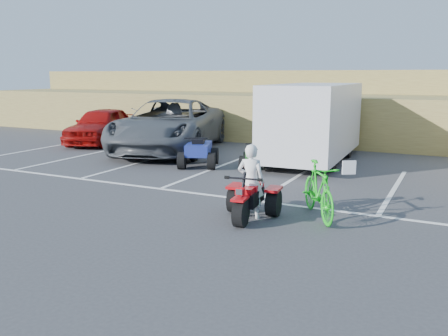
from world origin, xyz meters
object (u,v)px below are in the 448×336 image
at_px(green_dirt_bike, 318,190).
at_px(quad_atv_green, 257,168).
at_px(red_trike_atv, 248,219).
at_px(rider, 251,181).
at_px(grey_pickup, 170,125).
at_px(cargo_trailer, 313,120).
at_px(quad_atv_blue, 199,166).
at_px(red_car, 102,125).

distance_m(green_dirt_bike, quad_atv_green, 5.35).
height_order(red_trike_atv, rider, rider).
bearing_deg(rider, quad_atv_green, -75.67).
distance_m(red_trike_atv, quad_atv_green, 5.39).
distance_m(grey_pickup, quad_atv_green, 4.89).
xyz_separation_m(red_trike_atv, cargo_trailer, (-0.66, 6.90, 1.40)).
bearing_deg(cargo_trailer, quad_atv_blue, -143.90).
bearing_deg(cargo_trailer, grey_pickup, 177.86).
height_order(red_car, quad_atv_green, red_car).
bearing_deg(green_dirt_bike, red_trike_atv, 179.18).
height_order(rider, red_car, rider).
bearing_deg(cargo_trailer, quad_atv_green, -125.73).
bearing_deg(green_dirt_bike, quad_atv_green, 93.68).
distance_m(green_dirt_bike, quad_atv_blue, 6.22).
bearing_deg(quad_atv_blue, rider, -71.86).
distance_m(red_car, quad_atv_blue, 6.95).
distance_m(red_trike_atv, quad_atv_blue, 5.83).
xyz_separation_m(red_car, cargo_trailer, (9.35, -0.39, 0.64)).
xyz_separation_m(grey_pickup, red_car, (-3.70, 0.39, -0.22)).
relative_size(grey_pickup, quad_atv_blue, 4.57).
bearing_deg(red_car, cargo_trailer, -17.98).
height_order(grey_pickup, quad_atv_green, grey_pickup).
xyz_separation_m(green_dirt_bike, quad_atv_blue, (-4.92, 3.77, -0.58)).
bearing_deg(rider, green_dirt_bike, -160.91).
height_order(rider, quad_atv_blue, rider).
bearing_deg(red_trike_atv, rider, 90.00).
distance_m(red_trike_atv, grey_pickup, 9.40).
distance_m(green_dirt_bike, red_car, 13.01).
bearing_deg(quad_atv_blue, cargo_trailer, 16.27).
xyz_separation_m(quad_atv_blue, quad_atv_green, (1.80, 0.54, 0.00)).
xyz_separation_m(red_trike_atv, rider, (-0.02, 0.15, 0.76)).
distance_m(rider, quad_atv_green, 5.30).
bearing_deg(quad_atv_green, quad_atv_blue, -178.72).
xyz_separation_m(red_car, quad_atv_green, (8.13, -2.24, -0.76)).
height_order(grey_pickup, cargo_trailer, cargo_trailer).
height_order(green_dirt_bike, cargo_trailer, cargo_trailer).
relative_size(rider, green_dirt_bike, 0.79).
bearing_deg(grey_pickup, quad_atv_blue, -57.87).
distance_m(red_trike_atv, cargo_trailer, 7.07).
bearing_deg(red_trike_atv, green_dirt_bike, 24.78).
height_order(green_dirt_bike, quad_atv_green, green_dirt_bike).
relative_size(red_car, quad_atv_green, 3.39).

